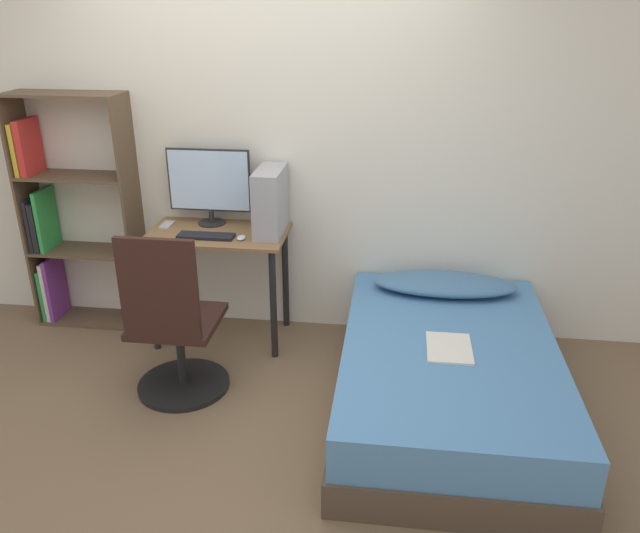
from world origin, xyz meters
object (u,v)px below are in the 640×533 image
at_px(monitor, 209,183).
at_px(pc_tower, 271,201).
at_px(bookshelf, 65,219).
at_px(bed, 447,377).
at_px(office_chair, 174,335).
at_px(keyboard, 206,236).

relative_size(monitor, pc_tower, 1.33).
height_order(bookshelf, bed, bookshelf).
height_order(office_chair, keyboard, office_chair).
distance_m(bookshelf, keyboard, 1.10).
bearing_deg(monitor, office_chair, -89.61).
distance_m(monitor, pc_tower, 0.45).
relative_size(bookshelf, pc_tower, 3.88).
height_order(office_chair, bed, office_chair).
bearing_deg(pc_tower, office_chair, -119.70).
relative_size(bookshelf, monitor, 2.92).
bearing_deg(office_chair, bookshelf, 141.60).
xyz_separation_m(keyboard, pc_tower, (0.39, 0.15, 0.20)).
xyz_separation_m(office_chair, monitor, (-0.01, 0.87, 0.66)).
distance_m(office_chair, bed, 1.57).
xyz_separation_m(monitor, pc_tower, (0.43, -0.12, -0.07)).
height_order(bookshelf, pc_tower, bookshelf).
bearing_deg(monitor, pc_tower, -15.20).
relative_size(office_chair, pc_tower, 2.49).
height_order(bookshelf, office_chair, bookshelf).
relative_size(bookshelf, keyboard, 4.51).
bearing_deg(pc_tower, bed, -31.78).
relative_size(office_chair, bed, 0.56).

